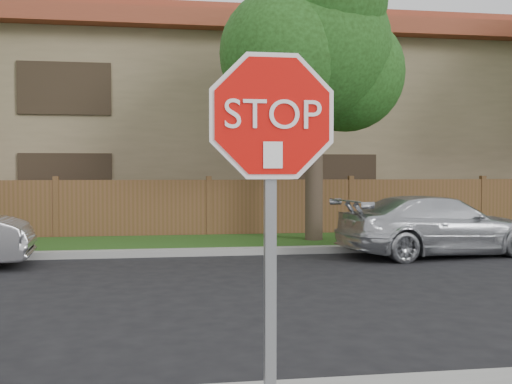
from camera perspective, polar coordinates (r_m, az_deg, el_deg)
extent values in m
cube|color=gray|center=(13.16, -3.44, -5.69)|extent=(70.00, 0.30, 0.15)
cube|color=#1E4714|center=(14.79, -4.04, -4.90)|extent=(70.00, 3.00, 0.12)
cube|color=brown|center=(16.31, -4.51, -1.64)|extent=(70.00, 0.12, 1.60)
cube|color=#867353|center=(21.90, -5.62, 5.05)|extent=(34.00, 8.00, 6.00)
cube|color=brown|center=(22.31, -5.65, 13.41)|extent=(35.20, 9.20, 0.50)
cube|color=brown|center=(22.44, -5.65, 14.91)|extent=(33.00, 5.50, 0.70)
cylinder|color=#382B21|center=(15.00, 5.55, 2.47)|extent=(0.44, 0.44, 3.92)
sphere|color=#1D3911|center=(15.31, 5.58, 13.54)|extent=(3.80, 3.80, 3.80)
sphere|color=#1D3911|center=(15.73, 8.54, 11.14)|extent=(3.00, 3.00, 3.00)
sphere|color=#1D3911|center=(14.70, 2.88, 12.92)|extent=(3.20, 3.20, 3.20)
cube|color=gray|center=(3.50, 1.34, -7.68)|extent=(0.06, 0.06, 2.30)
cylinder|color=white|center=(3.40, 1.55, 7.24)|extent=(1.01, 0.02, 1.01)
cylinder|color=red|center=(3.39, 1.59, 7.25)|extent=(0.93, 0.02, 0.93)
cube|color=white|center=(3.37, 1.63, 3.54)|extent=(0.11, 0.00, 0.15)
imported|color=silver|center=(13.60, 16.94, -3.09)|extent=(4.68, 2.41, 1.30)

